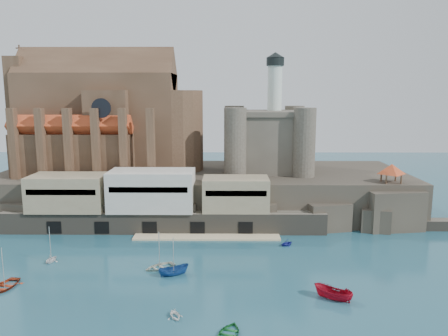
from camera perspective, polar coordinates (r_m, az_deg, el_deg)
ground at (r=74.17m, az=-4.54°, el=-13.52°), size 300.00×300.00×0.00m
promontory at (r=110.16m, az=-2.88°, el=-3.05°), size 100.00×36.00×10.00m
quay at (r=95.30m, az=-9.49°, el=-4.49°), size 70.00×12.00×13.05m
church at (r=114.11m, az=-15.03°, el=5.81°), size 47.00×25.93×30.51m
castle_keep at (r=109.93m, az=5.63°, el=3.97°), size 21.20×21.20×29.30m
rock_outcrop at (r=103.39m, az=20.78°, el=-5.05°), size 14.50×10.50×8.70m
pavilion at (r=101.77m, az=21.04°, el=-0.27°), size 6.40×6.40×5.40m
boat_0 at (r=76.64m, az=-26.71°, el=-13.79°), size 4.27×1.67×5.82m
boat_1 at (r=61.28m, az=-6.42°, el=-18.84°), size 2.87×2.44×2.86m
boat_2 at (r=73.69m, az=-6.58°, el=-13.72°), size 2.54×2.52×5.06m
boat_3 at (r=57.27m, az=0.69°, el=-20.97°), size 3.84×2.09×5.16m
boat_4 at (r=84.22m, az=-21.62°, el=-11.30°), size 2.95×2.17×3.07m
boat_5 at (r=67.39m, az=14.02°, el=-16.29°), size 3.00×2.99×5.72m
boat_6 at (r=76.66m, az=-8.40°, el=-12.81°), size 3.19×3.75×5.38m
boat_7 at (r=87.26m, az=8.19°, el=-9.96°), size 2.83×2.98×2.98m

